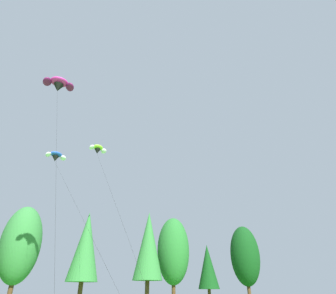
% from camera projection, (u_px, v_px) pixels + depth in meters
% --- Properties ---
extents(treeline_tree_e, '(5.54, 5.54, 13.86)m').
position_uv_depth(treeline_tree_e, '(21.00, 244.00, 41.39)').
color(treeline_tree_e, '#472D19').
rests_on(treeline_tree_e, ground_plane).
extents(treeline_tree_f, '(4.58, 4.58, 13.55)m').
position_uv_depth(treeline_tree_f, '(86.00, 246.00, 43.42)').
color(treeline_tree_f, '#472D19').
rests_on(treeline_tree_f, ground_plane).
extents(treeline_tree_g, '(4.89, 4.89, 14.94)m').
position_uv_depth(treeline_tree_g, '(148.00, 245.00, 48.65)').
color(treeline_tree_g, '#472D19').
rests_on(treeline_tree_g, ground_plane).
extents(treeline_tree_h, '(5.85, 5.85, 14.99)m').
position_uv_depth(treeline_tree_h, '(173.00, 250.00, 52.90)').
color(treeline_tree_h, '#472D19').
rests_on(treeline_tree_h, ground_plane).
extents(treeline_tree_i, '(3.88, 3.88, 10.36)m').
position_uv_depth(treeline_tree_i, '(208.00, 267.00, 53.63)').
color(treeline_tree_i, '#472D19').
rests_on(treeline_tree_i, ground_plane).
extents(treeline_tree_j, '(5.71, 5.71, 14.49)m').
position_uv_depth(treeline_tree_j, '(245.00, 255.00, 57.52)').
color(treeline_tree_j, '#472D19').
rests_on(treeline_tree_j, ground_plane).
extents(parafoil_kite_high_magenta, '(3.78, 10.43, 23.03)m').
position_uv_depth(parafoil_kite_high_magenta, '(59.00, 85.00, 33.32)').
color(parafoil_kite_high_magenta, '#D12893').
extents(parafoil_kite_mid_blue_white, '(6.55, 21.70, 20.35)m').
position_uv_depth(parafoil_kite_mid_blue_white, '(56.00, 156.00, 43.78)').
color(parafoil_kite_mid_blue_white, blue).
extents(parafoil_kite_far_lime_white, '(2.80, 18.03, 19.78)m').
position_uv_depth(parafoil_kite_far_lime_white, '(98.00, 149.00, 41.45)').
color(parafoil_kite_far_lime_white, '#93D633').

